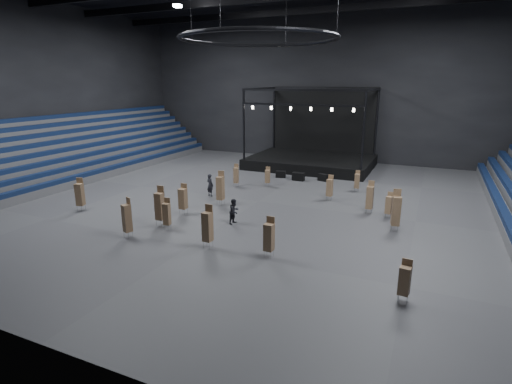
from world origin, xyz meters
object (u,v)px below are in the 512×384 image
at_px(flight_case_left, 281,174).
at_px(chair_stack_9, 405,280).
at_px(chair_stack_1, 236,175).
at_px(chair_stack_7, 80,194).
at_px(flight_case_mid, 298,177).
at_px(chair_stack_4, 127,217).
at_px(chair_stack_6, 330,187).
at_px(chair_stack_11, 389,204).
at_px(chair_stack_8, 357,181).
at_px(chair_stack_13, 167,213).
at_px(chair_stack_14, 269,236).
at_px(crew_member, 234,211).
at_px(stage, 313,154).
at_px(chair_stack_15, 370,197).
at_px(flight_case_right, 323,177).
at_px(chair_stack_3, 208,226).
at_px(chair_stack_12, 268,176).
at_px(chair_stack_2, 396,210).
at_px(man_center, 210,185).
at_px(chair_stack_5, 160,206).
at_px(chair_stack_0, 183,198).
at_px(chair_stack_10, 220,188).

relative_size(flight_case_left, chair_stack_9, 0.50).
distance_m(chair_stack_1, chair_stack_7, 14.04).
bearing_deg(chair_stack_9, flight_case_mid, 127.31).
height_order(chair_stack_4, chair_stack_7, chair_stack_4).
bearing_deg(chair_stack_6, chair_stack_11, -21.20).
distance_m(chair_stack_8, chair_stack_13, 18.20).
bearing_deg(chair_stack_7, chair_stack_14, -25.57).
bearing_deg(crew_member, chair_stack_9, -108.34).
relative_size(stage, chair_stack_7, 5.32).
bearing_deg(chair_stack_15, chair_stack_11, -15.02).
relative_size(chair_stack_11, chair_stack_14, 0.82).
relative_size(chair_stack_4, chair_stack_11, 1.34).
bearing_deg(flight_case_mid, flight_case_right, 20.37).
distance_m(chair_stack_3, chair_stack_4, 5.66).
xyz_separation_m(chair_stack_12, crew_member, (1.85, -10.69, -0.12)).
height_order(chair_stack_2, chair_stack_11, chair_stack_2).
height_order(stage, man_center, stage).
xyz_separation_m(stage, chair_stack_15, (9.08, -15.75, -0.12)).
relative_size(chair_stack_9, chair_stack_15, 0.81).
relative_size(flight_case_right, chair_stack_1, 0.49).
height_order(chair_stack_4, chair_stack_13, chair_stack_4).
relative_size(flight_case_right, chair_stack_8, 0.54).
relative_size(chair_stack_5, chair_stack_6, 1.30).
height_order(chair_stack_6, crew_member, chair_stack_6).
distance_m(chair_stack_0, chair_stack_3, 6.91).
height_order(chair_stack_3, chair_stack_15, chair_stack_3).
distance_m(chair_stack_5, chair_stack_7, 7.79).
distance_m(chair_stack_8, chair_stack_9, 19.28).
bearing_deg(chair_stack_4, chair_stack_15, 61.92).
xyz_separation_m(chair_stack_9, chair_stack_12, (-13.77, 16.97, -0.09)).
height_order(chair_stack_1, chair_stack_15, chair_stack_15).
distance_m(chair_stack_5, chair_stack_10, 6.22).
relative_size(chair_stack_1, chair_stack_12, 1.15).
bearing_deg(chair_stack_1, chair_stack_6, -16.00).
bearing_deg(chair_stack_12, crew_member, -91.12).
xyz_separation_m(chair_stack_9, chair_stack_10, (-15.00, 9.82, 0.35)).
distance_m(stage, chair_stack_8, 12.03).
height_order(chair_stack_6, chair_stack_7, chair_stack_7).
xyz_separation_m(flight_case_mid, chair_stack_2, (10.50, -11.13, 1.08)).
xyz_separation_m(chair_stack_0, chair_stack_15, (12.96, 5.94, 0.05)).
xyz_separation_m(chair_stack_7, chair_stack_10, (9.27, 5.85, 0.09)).
bearing_deg(chair_stack_2, chair_stack_10, 163.65).
bearing_deg(chair_stack_0, chair_stack_1, 87.88).
bearing_deg(chair_stack_8, flight_case_left, 161.57).
xyz_separation_m(flight_case_mid, chair_stack_9, (11.78, -20.45, 0.71)).
bearing_deg(chair_stack_4, man_center, 112.46).
relative_size(flight_case_right, chair_stack_9, 0.52).
xyz_separation_m(flight_case_left, chair_stack_9, (13.90, -20.97, 0.77)).
height_order(stage, chair_stack_2, stage).
height_order(chair_stack_14, chair_stack_15, chair_stack_15).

